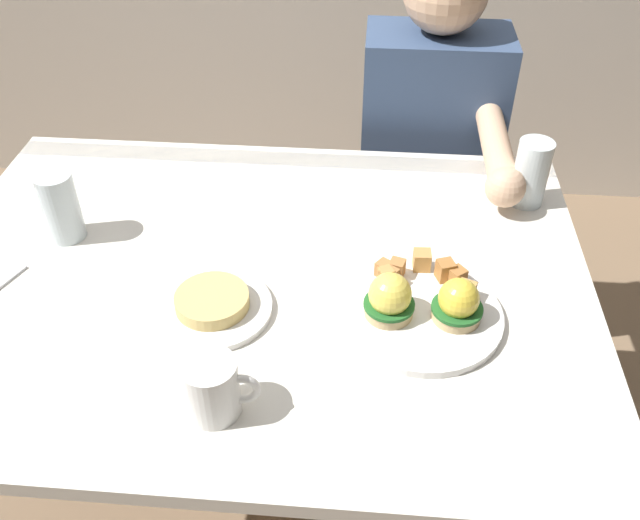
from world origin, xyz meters
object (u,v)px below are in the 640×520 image
object	(u,v)px
dining_table	(258,316)
water_glass_near	(61,209)
eggs_benedict_plate	(421,305)
diner_person	(430,154)
side_plate	(213,305)
coffee_mug	(213,387)
water_glass_far	(530,176)

from	to	relation	value
dining_table	water_glass_near	xyz separation A→B (m)	(-0.37, 0.08, 0.17)
dining_table	eggs_benedict_plate	world-z (taller)	eggs_benedict_plate
water_glass_near	diner_person	bearing A→B (deg)	35.79
dining_table	side_plate	distance (m)	0.17
coffee_mug	water_glass_near	size ratio (longest dim) A/B	0.82
water_glass_far	diner_person	bearing A→B (deg)	117.44
coffee_mug	water_glass_far	size ratio (longest dim) A/B	0.81
water_glass_far	diner_person	world-z (taller)	diner_person
water_glass_far	side_plate	size ratio (longest dim) A/B	0.69
eggs_benedict_plate	diner_person	size ratio (longest dim) A/B	0.24
coffee_mug	water_glass_far	xyz separation A→B (m)	(0.52, 0.58, 0.01)
eggs_benedict_plate	coffee_mug	distance (m)	0.37
coffee_mug	side_plate	bearing A→B (deg)	102.72
side_plate	diner_person	distance (m)	0.82
dining_table	water_glass_near	distance (m)	0.42
water_glass_far	coffee_mug	bearing A→B (deg)	-132.23
dining_table	side_plate	xyz separation A→B (m)	(-0.05, -0.10, 0.12)
dining_table	coffee_mug	bearing A→B (deg)	-91.56
water_glass_far	diner_person	xyz separation A→B (m)	(-0.17, 0.33, -0.15)
water_glass_near	side_plate	bearing A→B (deg)	-29.85
eggs_benedict_plate	side_plate	world-z (taller)	eggs_benedict_plate
water_glass_far	diner_person	size ratio (longest dim) A/B	0.12
dining_table	coffee_mug	distance (m)	0.34
water_glass_far	diner_person	distance (m)	0.40
coffee_mug	side_plate	world-z (taller)	coffee_mug
eggs_benedict_plate	coffee_mug	size ratio (longest dim) A/B	2.42
water_glass_far	water_glass_near	bearing A→B (deg)	-167.92
dining_table	diner_person	xyz separation A→B (m)	(0.35, 0.60, 0.02)
eggs_benedict_plate	diner_person	world-z (taller)	diner_person
coffee_mug	water_glass_near	xyz separation A→B (m)	(-0.37, 0.39, 0.01)
dining_table	eggs_benedict_plate	size ratio (longest dim) A/B	4.44
side_plate	diner_person	size ratio (longest dim) A/B	0.18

